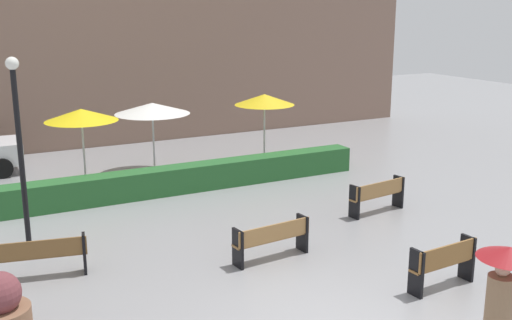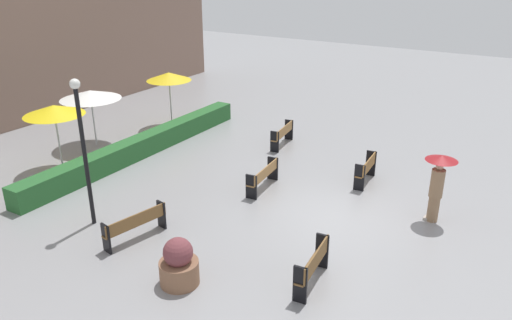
{
  "view_description": "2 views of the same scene",
  "coord_description": "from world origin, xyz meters",
  "px_view_note": "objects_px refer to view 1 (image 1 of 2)",
  "views": [
    {
      "loc": [
        -5.5,
        -7.95,
        5.27
      ],
      "look_at": [
        1.27,
        5.1,
        1.6
      ],
      "focal_mm": 43.37,
      "sensor_mm": 36.0,
      "label": 1
    },
    {
      "loc": [
        -12.41,
        -4.74,
        7.17
      ],
      "look_at": [
        -0.14,
        2.74,
        1.27
      ],
      "focal_mm": 34.89,
      "sensor_mm": 36.0,
      "label": 2
    }
  ],
  "objects_px": {
    "patio_umbrella_white": "(152,108)",
    "lamp_post": "(19,135)",
    "bench_mid_center": "(272,238)",
    "bench_near_right": "(444,262)",
    "bench_far_right": "(378,194)",
    "planter_pot": "(1,312)",
    "patio_umbrella_yellow_far": "(264,100)",
    "pedestrian_with_umbrella": "(502,298)",
    "bench_far_left": "(38,255)",
    "patio_umbrella_yellow": "(81,115)"
  },
  "relations": [
    {
      "from": "bench_far_right",
      "to": "patio_umbrella_yellow",
      "type": "height_order",
      "value": "patio_umbrella_yellow"
    },
    {
      "from": "bench_far_right",
      "to": "planter_pot",
      "type": "relative_size",
      "value": 1.46
    },
    {
      "from": "bench_near_right",
      "to": "pedestrian_with_umbrella",
      "type": "height_order",
      "value": "pedestrian_with_umbrella"
    },
    {
      "from": "patio_umbrella_yellow_far",
      "to": "patio_umbrella_white",
      "type": "bearing_deg",
      "value": 162.64
    },
    {
      "from": "bench_mid_center",
      "to": "bench_far_right",
      "type": "relative_size",
      "value": 1.03
    },
    {
      "from": "patio_umbrella_yellow",
      "to": "bench_far_right",
      "type": "bearing_deg",
      "value": -41.99
    },
    {
      "from": "planter_pot",
      "to": "patio_umbrella_yellow",
      "type": "relative_size",
      "value": 0.5
    },
    {
      "from": "bench_mid_center",
      "to": "lamp_post",
      "type": "bearing_deg",
      "value": 146.05
    },
    {
      "from": "bench_near_right",
      "to": "pedestrian_with_umbrella",
      "type": "xyz_separation_m",
      "value": [
        -1.47,
        -2.57,
        0.74
      ]
    },
    {
      "from": "bench_mid_center",
      "to": "bench_far_right",
      "type": "distance_m",
      "value": 4.17
    },
    {
      "from": "lamp_post",
      "to": "patio_umbrella_white",
      "type": "bearing_deg",
      "value": 47.3
    },
    {
      "from": "patio_umbrella_yellow_far",
      "to": "bench_far_left",
      "type": "bearing_deg",
      "value": -145.29
    },
    {
      "from": "bench_mid_center",
      "to": "planter_pot",
      "type": "bearing_deg",
      "value": -170.38
    },
    {
      "from": "pedestrian_with_umbrella",
      "to": "patio_umbrella_yellow_far",
      "type": "bearing_deg",
      "value": 77.31
    },
    {
      "from": "bench_far_left",
      "to": "patio_umbrella_yellow",
      "type": "xyz_separation_m",
      "value": [
        2.19,
        5.75,
        1.73
      ]
    },
    {
      "from": "bench_far_left",
      "to": "patio_umbrella_yellow_far",
      "type": "relative_size",
      "value": 0.77
    },
    {
      "from": "pedestrian_with_umbrella",
      "to": "patio_umbrella_yellow",
      "type": "height_order",
      "value": "patio_umbrella_yellow"
    },
    {
      "from": "bench_far_right",
      "to": "pedestrian_with_umbrella",
      "type": "distance_m",
      "value": 7.45
    },
    {
      "from": "patio_umbrella_yellow_far",
      "to": "patio_umbrella_yellow",
      "type": "bearing_deg",
      "value": 178.46
    },
    {
      "from": "bench_far_left",
      "to": "lamp_post",
      "type": "relative_size",
      "value": 0.45
    },
    {
      "from": "pedestrian_with_umbrella",
      "to": "patio_umbrella_yellow_far",
      "type": "height_order",
      "value": "patio_umbrella_yellow_far"
    },
    {
      "from": "pedestrian_with_umbrella",
      "to": "bench_far_left",
      "type": "bearing_deg",
      "value": 128.82
    },
    {
      "from": "bench_far_right",
      "to": "patio_umbrella_yellow_far",
      "type": "bearing_deg",
      "value": 94.27
    },
    {
      "from": "bench_far_left",
      "to": "patio_umbrella_yellow_far",
      "type": "bearing_deg",
      "value": 34.71
    },
    {
      "from": "bench_far_left",
      "to": "patio_umbrella_white",
      "type": "relative_size",
      "value": 0.79
    },
    {
      "from": "bench_near_right",
      "to": "lamp_post",
      "type": "xyz_separation_m",
      "value": [
        -6.76,
        5.77,
        2.04
      ]
    },
    {
      "from": "bench_mid_center",
      "to": "bench_near_right",
      "type": "height_order",
      "value": "bench_near_right"
    },
    {
      "from": "bench_far_right",
      "to": "patio_umbrella_white",
      "type": "relative_size",
      "value": 0.73
    },
    {
      "from": "patio_umbrella_yellow",
      "to": "patio_umbrella_yellow_far",
      "type": "distance_m",
      "value": 5.89
    },
    {
      "from": "bench_far_right",
      "to": "patio_umbrella_yellow_far",
      "type": "relative_size",
      "value": 0.71
    },
    {
      "from": "bench_mid_center",
      "to": "lamp_post",
      "type": "height_order",
      "value": "lamp_post"
    },
    {
      "from": "bench_mid_center",
      "to": "bench_far_left",
      "type": "bearing_deg",
      "value": 163.85
    },
    {
      "from": "bench_mid_center",
      "to": "bench_near_right",
      "type": "distance_m",
      "value": 3.52
    },
    {
      "from": "bench_mid_center",
      "to": "bench_near_right",
      "type": "xyz_separation_m",
      "value": [
        2.23,
        -2.73,
        0.05
      ]
    },
    {
      "from": "bench_far_left",
      "to": "bench_far_right",
      "type": "relative_size",
      "value": 1.08
    },
    {
      "from": "bench_near_right",
      "to": "planter_pot",
      "type": "distance_m",
      "value": 7.91
    },
    {
      "from": "lamp_post",
      "to": "bench_near_right",
      "type": "bearing_deg",
      "value": -40.5
    },
    {
      "from": "patio_umbrella_yellow",
      "to": "patio_umbrella_yellow_far",
      "type": "xyz_separation_m",
      "value": [
        5.88,
        -0.16,
        0.06
      ]
    },
    {
      "from": "bench_far_right",
      "to": "planter_pot",
      "type": "bearing_deg",
      "value": -166.05
    },
    {
      "from": "planter_pot",
      "to": "patio_umbrella_yellow_far",
      "type": "height_order",
      "value": "patio_umbrella_yellow_far"
    },
    {
      "from": "patio_umbrella_yellow",
      "to": "patio_umbrella_white",
      "type": "xyz_separation_m",
      "value": [
        2.42,
        0.93,
        -0.12
      ]
    },
    {
      "from": "bench_mid_center",
      "to": "patio_umbrella_yellow",
      "type": "distance_m",
      "value": 7.66
    },
    {
      "from": "planter_pot",
      "to": "lamp_post",
      "type": "xyz_separation_m",
      "value": [
        0.94,
        3.97,
        2.06
      ]
    },
    {
      "from": "lamp_post",
      "to": "patio_umbrella_yellow_far",
      "type": "relative_size",
      "value": 1.72
    },
    {
      "from": "patio_umbrella_white",
      "to": "lamp_post",
      "type": "bearing_deg",
      "value": -132.7
    },
    {
      "from": "planter_pot",
      "to": "patio_umbrella_white",
      "type": "relative_size",
      "value": 0.5
    },
    {
      "from": "bench_mid_center",
      "to": "patio_umbrella_yellow",
      "type": "height_order",
      "value": "patio_umbrella_yellow"
    },
    {
      "from": "bench_far_right",
      "to": "planter_pot",
      "type": "distance_m",
      "value": 9.68
    },
    {
      "from": "bench_far_right",
      "to": "lamp_post",
      "type": "distance_m",
      "value": 8.85
    },
    {
      "from": "bench_far_left",
      "to": "lamp_post",
      "type": "distance_m",
      "value": 2.7
    }
  ]
}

